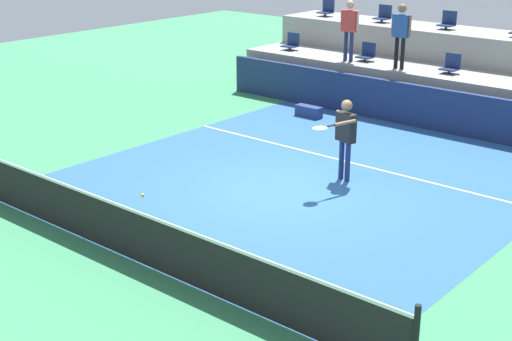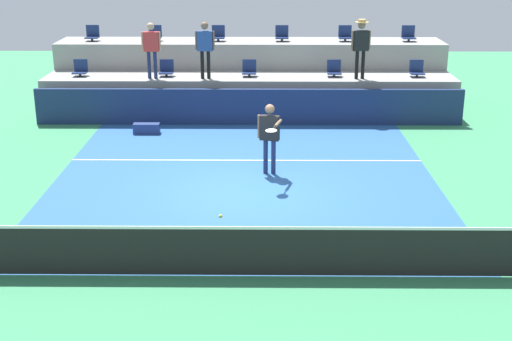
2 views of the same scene
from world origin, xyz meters
name	(u,v)px [view 1 (image 1 of 2)]	position (x,y,z in m)	size (l,w,h in m)	color
ground_plane	(281,191)	(0.00, 0.00, 0.00)	(40.00, 40.00, 0.00)	#388456
court_inner_paint	(311,178)	(0.00, 1.00, 0.00)	(9.00, 10.00, 0.01)	#285693
court_service_line	(347,162)	(0.00, 2.40, 0.01)	(9.00, 0.06, 0.00)	white
tennis_net	(127,231)	(0.00, -4.00, 0.50)	(10.48, 0.08, 1.07)	black
sponsor_backboard	(426,108)	(0.00, 6.00, 0.55)	(13.00, 0.16, 1.10)	navy
seating_tier_lower	(450,96)	(0.00, 7.30, 0.62)	(13.00, 1.80, 1.25)	gray
seating_tier_upper	(480,70)	(0.00, 9.10, 1.05)	(13.00, 1.80, 2.10)	gray
stadium_chair_lower_far_left	(291,43)	(-5.37, 7.23, 1.46)	(0.44, 0.40, 0.52)	#2D2D33
stadium_chair_lower_left	(367,53)	(-2.63, 7.23, 1.46)	(0.44, 0.40, 0.52)	#2D2D33
stadium_chair_lower_center	(451,65)	(-0.01, 7.23, 1.46)	(0.44, 0.40, 0.52)	#2D2D33
stadium_chair_upper_far_left	(327,9)	(-5.34, 9.03, 2.31)	(0.44, 0.40, 0.52)	#2D2D33
stadium_chair_upper_left	(383,15)	(-3.23, 9.03, 2.31)	(0.44, 0.40, 0.52)	#2D2D33
stadium_chair_upper_mid_left	(448,22)	(-1.09, 9.03, 2.31)	(0.44, 0.40, 0.52)	#2D2D33
tennis_player	(345,132)	(0.59, 1.34, 1.06)	(0.59, 1.29, 1.73)	navy
spectator_leaning_on_rail	(349,25)	(-3.02, 6.85, 2.29)	(0.60, 0.23, 1.72)	navy
spectator_in_grey	(401,30)	(-1.36, 6.85, 2.31)	(0.61, 0.24, 1.75)	black
tennis_ball	(143,195)	(-0.32, -3.36, 0.84)	(0.07, 0.07, 0.07)	#CCE033
equipment_bag	(309,111)	(-2.97, 4.94, 0.15)	(0.76, 0.28, 0.30)	navy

